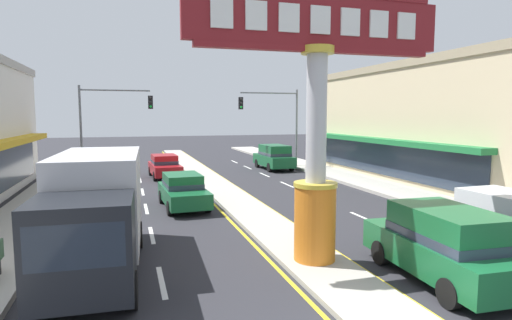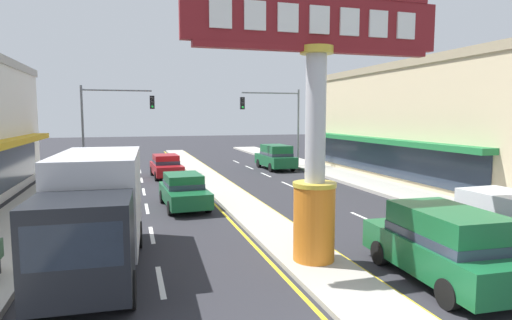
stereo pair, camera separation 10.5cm
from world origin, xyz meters
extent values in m
cube|color=#A39E93|center=(0.00, 18.00, 0.07)|extent=(1.89, 52.00, 0.14)
cube|color=#ADA89E|center=(-8.94, 16.00, 0.09)|extent=(2.79, 60.00, 0.18)
cube|color=#ADA89E|center=(8.94, 16.00, 0.09)|extent=(2.79, 60.00, 0.18)
cube|color=silver|center=(-4.25, 4.80, 0.00)|extent=(0.14, 2.20, 0.01)
cube|color=silver|center=(-4.25, 9.20, 0.00)|extent=(0.14, 2.20, 0.01)
cube|color=silver|center=(-4.25, 13.60, 0.00)|extent=(0.14, 2.20, 0.01)
cube|color=silver|center=(-4.25, 18.00, 0.00)|extent=(0.14, 2.20, 0.01)
cube|color=silver|center=(-4.25, 22.40, 0.00)|extent=(0.14, 2.20, 0.01)
cube|color=silver|center=(-4.25, 26.80, 0.00)|extent=(0.14, 2.20, 0.01)
cube|color=silver|center=(-4.25, 31.20, 0.00)|extent=(0.14, 2.20, 0.01)
cube|color=silver|center=(4.25, 4.80, 0.00)|extent=(0.14, 2.20, 0.01)
cube|color=silver|center=(4.25, 9.20, 0.00)|extent=(0.14, 2.20, 0.01)
cube|color=silver|center=(4.25, 13.60, 0.00)|extent=(0.14, 2.20, 0.01)
cube|color=silver|center=(4.25, 18.00, 0.00)|extent=(0.14, 2.20, 0.01)
cube|color=silver|center=(4.25, 22.40, 0.00)|extent=(0.14, 2.20, 0.01)
cube|color=silver|center=(4.25, 26.80, 0.00)|extent=(0.14, 2.20, 0.01)
cube|color=silver|center=(4.25, 31.20, 0.00)|extent=(0.14, 2.20, 0.01)
cube|color=yellow|center=(-1.13, 18.00, 0.00)|extent=(0.12, 52.00, 0.01)
cube|color=yellow|center=(1.13, 18.00, 0.00)|extent=(0.12, 52.00, 0.01)
cylinder|color=orange|center=(0.00, 4.84, 1.19)|extent=(1.16, 1.16, 2.09)
cylinder|color=gold|center=(0.00, 4.84, 2.29)|extent=(1.22, 1.22, 0.12)
cylinder|color=#B7B7BC|center=(0.00, 4.84, 4.14)|extent=(0.56, 0.56, 3.81)
cylinder|color=gold|center=(0.00, 4.84, 5.95)|extent=(0.90, 0.90, 0.20)
cube|color=maroon|center=(0.00, 4.84, 6.70)|extent=(7.29, 0.24, 1.32)
cube|color=maroon|center=(0.00, 4.84, 5.97)|extent=(6.71, 0.29, 0.16)
cube|color=white|center=(-2.66, 4.69, 6.70)|extent=(0.57, 0.06, 0.72)
cube|color=white|center=(-1.77, 4.69, 6.70)|extent=(0.57, 0.06, 0.72)
cube|color=white|center=(-0.89, 4.69, 6.70)|extent=(0.57, 0.06, 0.72)
cube|color=white|center=(0.00, 4.69, 6.70)|extent=(0.57, 0.06, 0.72)
cube|color=white|center=(0.89, 4.69, 6.70)|extent=(0.57, 0.06, 0.72)
cube|color=white|center=(1.77, 4.69, 6.70)|extent=(0.57, 0.06, 0.72)
cube|color=white|center=(2.66, 4.69, 6.70)|extent=(0.57, 0.06, 0.72)
cube|color=gold|center=(-10.40, 15.67, 2.89)|extent=(0.90, 17.79, 0.30)
cube|color=beige|center=(15.20, 17.17, 3.46)|extent=(9.80, 20.26, 6.92)
cube|color=#9C8D6E|center=(15.20, 17.17, 7.14)|extent=(10.00, 20.67, 0.45)
cube|color=#1E7038|center=(9.85, 17.17, 2.64)|extent=(0.90, 17.22, 0.30)
cube|color=#283342|center=(10.26, 17.17, 1.50)|extent=(0.08, 16.61, 2.00)
cylinder|color=slate|center=(-7.95, 25.11, 3.10)|extent=(0.16, 0.16, 6.20)
cylinder|color=slate|center=(-5.64, 25.11, 5.90)|extent=(4.62, 0.12, 0.12)
cube|color=black|center=(-3.33, 24.95, 5.09)|extent=(0.32, 0.24, 0.92)
sphere|color=black|center=(-3.33, 24.81, 5.39)|extent=(0.17, 0.17, 0.17)
sphere|color=black|center=(-3.33, 24.81, 5.09)|extent=(0.17, 0.17, 0.17)
sphere|color=#19D83F|center=(-3.33, 24.81, 4.79)|extent=(0.17, 0.17, 0.17)
cylinder|color=slate|center=(7.95, 25.56, 3.10)|extent=(0.16, 0.16, 6.20)
cylinder|color=slate|center=(5.64, 25.56, 5.90)|extent=(4.62, 0.12, 0.12)
cube|color=black|center=(3.33, 25.40, 5.09)|extent=(0.32, 0.24, 0.92)
sphere|color=black|center=(3.33, 25.26, 5.39)|extent=(0.17, 0.17, 0.17)
sphere|color=black|center=(3.33, 25.26, 5.09)|extent=(0.17, 0.17, 0.17)
sphere|color=#19D83F|center=(3.33, 25.26, 4.79)|extent=(0.17, 0.17, 0.17)
cube|color=#14562D|center=(-2.60, 13.36, 0.60)|extent=(1.97, 4.38, 0.66)
cube|color=#14562D|center=(-2.61, 13.53, 1.23)|extent=(1.65, 2.22, 0.60)
cube|color=#283342|center=(-2.61, 13.53, 1.05)|extent=(1.69, 2.25, 0.24)
cylinder|color=black|center=(-1.72, 12.07, 0.31)|extent=(0.25, 0.63, 0.62)
cylinder|color=black|center=(-3.34, 11.99, 0.31)|extent=(0.25, 0.63, 0.62)
cylinder|color=black|center=(-1.85, 14.73, 0.31)|extent=(0.25, 0.63, 0.62)
cylinder|color=black|center=(-3.47, 14.65, 0.31)|extent=(0.25, 0.63, 0.62)
cube|color=#14562D|center=(2.60, 2.84, 0.70)|extent=(2.12, 4.68, 0.80)
cube|color=#14562D|center=(2.59, 2.65, 1.50)|extent=(1.81, 2.93, 0.80)
cube|color=#283342|center=(2.59, 2.65, 1.22)|extent=(1.84, 2.96, 0.24)
cylinder|color=black|center=(1.79, 4.30, 0.34)|extent=(0.25, 0.69, 0.68)
cylinder|color=black|center=(3.54, 4.22, 0.34)|extent=(0.25, 0.69, 0.68)
cylinder|color=black|center=(1.66, 1.45, 0.34)|extent=(0.25, 0.69, 0.68)
cube|color=maroon|center=(-2.60, 23.13, 0.60)|extent=(1.99, 4.39, 0.66)
cube|color=maroon|center=(-2.61, 23.30, 1.23)|extent=(1.66, 2.23, 0.60)
cube|color=#283342|center=(-2.61, 23.30, 1.05)|extent=(1.70, 2.25, 0.24)
cylinder|color=black|center=(-1.72, 21.84, 0.31)|extent=(0.25, 0.63, 0.62)
cylinder|color=black|center=(-3.33, 21.76, 0.31)|extent=(0.25, 0.63, 0.62)
cylinder|color=black|center=(-1.86, 24.51, 0.31)|extent=(0.25, 0.63, 0.62)
cylinder|color=black|center=(-3.48, 24.42, 0.31)|extent=(0.25, 0.63, 0.62)
cube|color=black|center=(-5.94, 3.68, 1.41)|extent=(2.19, 2.09, 2.10)
cube|color=#283342|center=(-5.99, 2.72, 1.71)|extent=(1.85, 0.17, 0.90)
cube|color=#B2B2B7|center=(-5.78, 7.18, 1.82)|extent=(2.42, 4.90, 2.60)
cylinder|color=black|center=(-4.99, 3.44, 0.42)|extent=(0.30, 0.85, 0.84)
cylinder|color=black|center=(-6.92, 3.53, 0.42)|extent=(0.30, 0.85, 0.84)
cylinder|color=black|center=(-4.74, 7.85, 0.42)|extent=(0.30, 0.85, 0.84)
cylinder|color=black|center=(-6.76, 7.95, 0.42)|extent=(0.30, 0.85, 0.84)
cube|color=#14562D|center=(5.90, 25.16, 0.70)|extent=(2.01, 4.65, 0.80)
cube|color=#14562D|center=(5.90, 24.97, 1.50)|extent=(1.74, 2.89, 0.80)
cube|color=#283342|center=(5.90, 24.97, 1.22)|extent=(1.78, 2.92, 0.24)
cylinder|color=black|center=(4.99, 26.56, 0.34)|extent=(0.24, 0.69, 0.68)
cylinder|color=black|center=(6.74, 26.60, 0.34)|extent=(0.24, 0.69, 0.68)
cylinder|color=black|center=(5.06, 23.71, 0.34)|extent=(0.24, 0.69, 0.68)
cylinder|color=black|center=(6.81, 23.75, 0.34)|extent=(0.24, 0.69, 0.68)
cube|color=silver|center=(5.90, 3.94, 0.70)|extent=(2.08, 4.67, 0.80)
cylinder|color=black|center=(4.97, 5.33, 0.34)|extent=(0.25, 0.69, 0.68)
cylinder|color=black|center=(6.71, 5.40, 0.34)|extent=(0.25, 0.69, 0.68)
camera|label=1|loc=(-4.98, -5.82, 4.22)|focal=29.80mm
camera|label=2|loc=(-4.88, -5.85, 4.22)|focal=29.80mm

